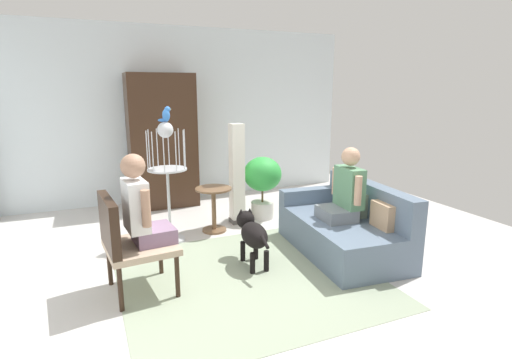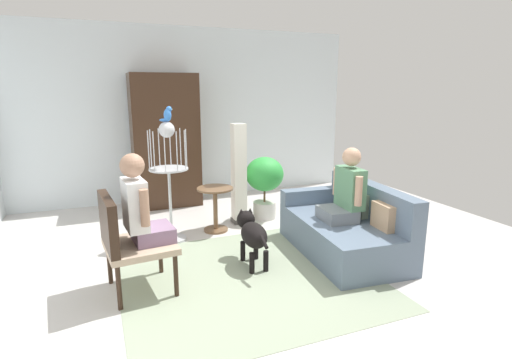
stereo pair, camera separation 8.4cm
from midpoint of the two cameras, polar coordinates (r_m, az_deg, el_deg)
name	(u,v)px [view 2 (the right image)]	position (r m, az deg, el deg)	size (l,w,h in m)	color
ground_plane	(252,273)	(4.32, -0.04, -13.15)	(7.78, 7.78, 0.00)	beige
back_wall	(181,115)	(7.07, -10.24, 9.03)	(6.14, 0.12, 2.89)	silver
area_rug	(247,277)	(4.22, -0.68, -13.74)	(2.49, 2.40, 0.01)	gray
couch	(346,228)	(4.87, 13.15, -6.80)	(1.06, 1.73, 0.81)	slate
armchair	(125,237)	(3.90, -17.50, -7.74)	(0.67, 0.71, 0.95)	black
person_on_couch	(346,192)	(4.69, 13.19, -1.68)	(0.45, 0.57, 0.83)	slate
person_on_armchair	(140,207)	(3.84, -15.54, -3.73)	(0.45, 0.52, 0.85)	slate
round_end_table	(215,205)	(5.41, -5.36, -3.57)	(0.48, 0.48, 0.60)	brown
dog	(252,233)	(4.39, 0.01, -7.59)	(0.29, 0.81, 0.57)	black
bird_cage_stand	(169,172)	(5.03, -11.83, 1.10)	(0.48, 0.48, 1.50)	silver
parrot	(168,114)	(4.94, -11.98, 9.04)	(0.17, 0.10, 0.18)	blue
potted_plant	(265,180)	(5.86, 1.64, -0.01)	(0.56, 0.56, 0.92)	beige
column_lamp	(239,175)	(5.65, -2.03, 0.69)	(0.20, 0.20, 1.42)	#4C4742
armoire_cabinet	(165,141)	(6.64, -12.39, 5.36)	(1.04, 0.56, 2.12)	#382316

